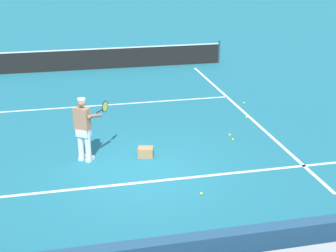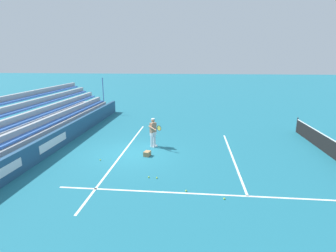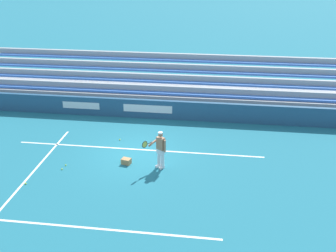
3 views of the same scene
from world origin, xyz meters
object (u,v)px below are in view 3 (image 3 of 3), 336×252
object	(u,v)px
tennis_ball_by_box	(26,184)
tennis_ball_midcourt	(120,140)
tennis_ball_near_player	(62,169)
tennis_player	(160,149)
tennis_ball_far_right	(66,165)
ball_box_cardboard	(126,161)

from	to	relation	value
tennis_ball_by_box	tennis_ball_midcourt	distance (m)	5.34
tennis_ball_by_box	tennis_ball_near_player	distance (m)	1.68
tennis_player	tennis_ball_far_right	world-z (taller)	tennis_player
ball_box_cardboard	tennis_ball_far_right	distance (m)	2.71
tennis_ball_near_player	tennis_ball_by_box	bearing A→B (deg)	51.68
ball_box_cardboard	tennis_ball_midcourt	bearing A→B (deg)	-69.11
tennis_ball_far_right	tennis_ball_midcourt	distance (m)	3.35
tennis_ball_far_right	tennis_ball_near_player	xyz separation A→B (m)	(0.03, 0.36, 0.00)
tennis_ball_near_player	tennis_ball_midcourt	distance (m)	3.67
tennis_ball_far_right	tennis_ball_by_box	bearing A→B (deg)	57.45
ball_box_cardboard	tennis_ball_midcourt	xyz separation A→B (m)	(0.88, -2.30, -0.10)
tennis_ball_far_right	tennis_ball_near_player	size ratio (longest dim) A/B	1.00
ball_box_cardboard	tennis_ball_near_player	world-z (taller)	ball_box_cardboard
ball_box_cardboard	tennis_player	bearing A→B (deg)	176.29
tennis_player	tennis_ball_near_player	world-z (taller)	tennis_player
tennis_player	tennis_ball_by_box	xyz separation A→B (m)	(5.30, 2.12, -0.86)
tennis_player	tennis_ball_near_player	bearing A→B (deg)	10.59
ball_box_cardboard	tennis_ball_far_right	size ratio (longest dim) A/B	6.06
tennis_ball_by_box	tennis_player	bearing A→B (deg)	-158.23
tennis_ball_far_right	tennis_player	bearing A→B (deg)	-174.11
tennis_ball_far_right	tennis_ball_near_player	world-z (taller)	same
tennis_player	tennis_ball_far_right	size ratio (longest dim) A/B	25.98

